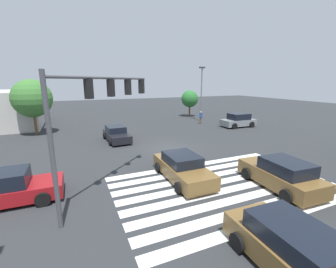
% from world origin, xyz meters
% --- Properties ---
extents(ground_plane, '(110.50, 110.50, 0.00)m').
position_xyz_m(ground_plane, '(0.00, 0.00, 0.00)').
color(ground_plane, '#2B2D30').
extents(crosswalk_markings, '(11.65, 7.25, 0.01)m').
position_xyz_m(crosswalk_markings, '(0.00, -7.67, 0.00)').
color(crosswalk_markings, silver).
rests_on(crosswalk_markings, ground_plane).
extents(traffic_signal_mast, '(5.28, 5.28, 5.95)m').
position_xyz_m(traffic_signal_mast, '(-6.02, -6.02, 4.56)').
color(traffic_signal_mast, '#47474C').
rests_on(traffic_signal_mast, ground_plane).
extents(car_0, '(2.19, 4.39, 1.39)m').
position_xyz_m(car_0, '(-3.52, 4.19, 0.65)').
color(car_0, black).
rests_on(car_0, ground_plane).
extents(car_1, '(2.19, 4.81, 1.47)m').
position_xyz_m(car_1, '(-1.68, -5.96, 0.68)').
color(car_1, brown).
rests_on(car_1, ground_plane).
extents(car_2, '(2.23, 4.68, 1.53)m').
position_xyz_m(car_2, '(-1.67, -13.22, 0.73)').
color(car_2, brown).
rests_on(car_2, ground_plane).
extents(car_3, '(4.24, 2.29, 1.67)m').
position_xyz_m(car_3, '(11.68, 4.95, 0.79)').
color(car_3, gray).
rests_on(car_3, ground_plane).
extents(car_4, '(2.41, 4.61, 1.60)m').
position_xyz_m(car_4, '(2.62, -9.02, 0.75)').
color(car_4, brown).
rests_on(car_4, ground_plane).
extents(car_5, '(4.37, 2.16, 1.55)m').
position_xyz_m(car_5, '(-10.25, -5.10, 0.71)').
color(car_5, maroon).
rests_on(car_5, ground_plane).
extents(pedestrian, '(0.41, 0.41, 1.68)m').
position_xyz_m(pedestrian, '(8.46, 8.55, 0.94)').
color(pedestrian, brown).
rests_on(pedestrian, ground_plane).
extents(street_light_pole_b, '(0.80, 0.36, 7.46)m').
position_xyz_m(street_light_pole_b, '(9.59, 10.43, 4.51)').
color(street_light_pole_b, slate).
rests_on(street_light_pole_b, ground_plane).
extents(tree_corner_a, '(2.65, 2.65, 4.14)m').
position_xyz_m(tree_corner_a, '(10.16, 14.74, 2.80)').
color(tree_corner_a, brown).
rests_on(tree_corner_a, ground_plane).
extents(tree_corner_b, '(3.90, 3.90, 5.77)m').
position_xyz_m(tree_corner_b, '(-10.85, 10.20, 3.81)').
color(tree_corner_b, brown).
rests_on(tree_corner_b, ground_plane).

